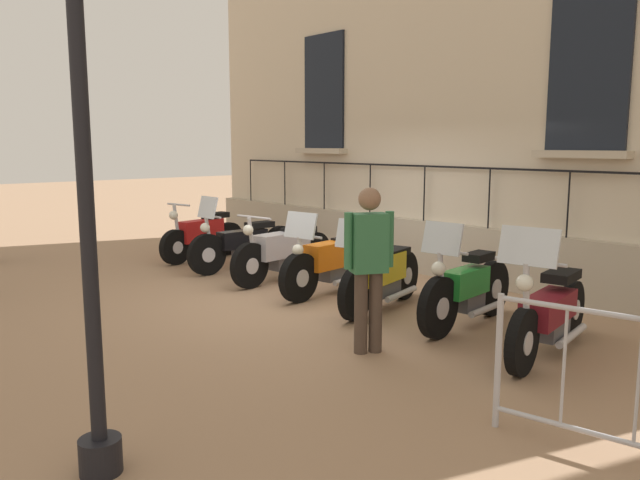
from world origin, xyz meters
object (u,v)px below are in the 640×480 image
object	(u,v)px
motorcycle_silver	(284,252)
motorcycle_maroon	(549,314)
motorcycle_green	(466,290)
motorcycle_red	(203,237)
motorcycle_black	(244,244)
motorcycle_yellow	(381,275)
motorcycle_orange	(334,262)
pedestrian_walking	(369,260)

from	to	relation	value
motorcycle_silver	motorcycle_maroon	distance (m)	4.60
motorcycle_silver	motorcycle_green	distance (m)	3.43
motorcycle_red	motorcycle_black	world-z (taller)	motorcycle_black
motorcycle_red	motorcycle_green	xyz separation A→B (m)	(-0.09, 5.87, 0.01)
motorcycle_yellow	motorcycle_green	bearing A→B (deg)	99.11
motorcycle_yellow	motorcycle_maroon	world-z (taller)	motorcycle_maroon
motorcycle_black	motorcycle_orange	bearing A→B (deg)	90.70
motorcycle_red	motorcycle_silver	size ratio (longest dim) A/B	0.90
motorcycle_yellow	pedestrian_walking	xyz separation A→B (m)	(1.35, 1.09, 0.52)
motorcycle_green	motorcycle_maroon	xyz separation A→B (m)	(0.21, 1.17, -0.01)
motorcycle_black	motorcycle_silver	world-z (taller)	motorcycle_black
motorcycle_orange	motorcycle_red	bearing A→B (deg)	-88.89
motorcycle_black	motorcycle_maroon	world-z (taller)	motorcycle_maroon
motorcycle_red	motorcycle_silver	world-z (taller)	motorcycle_red
motorcycle_silver	motorcycle_green	world-z (taller)	motorcycle_green
motorcycle_orange	motorcycle_black	bearing A→B (deg)	-89.30
motorcycle_yellow	pedestrian_walking	size ratio (longest dim) A/B	1.14
motorcycle_green	motorcycle_yellow	bearing A→B (deg)	-80.89
motorcycle_green	motorcycle_maroon	distance (m)	1.19
motorcycle_orange	motorcycle_yellow	distance (m)	1.12
pedestrian_walking	motorcycle_orange	bearing A→B (deg)	-124.67
motorcycle_orange	motorcycle_maroon	distance (m)	3.48
motorcycle_red	motorcycle_green	bearing A→B (deg)	90.85
pedestrian_walking	motorcycle_black	bearing A→B (deg)	-108.48
pedestrian_walking	motorcycle_maroon	bearing A→B (deg)	136.06
motorcycle_green	pedestrian_walking	world-z (taller)	pedestrian_walking
motorcycle_black	motorcycle_maroon	bearing A→B (deg)	88.37
motorcycle_silver	motorcycle_orange	distance (m)	1.12
motorcycle_silver	motorcycle_maroon	xyz separation A→B (m)	(0.14, 4.60, -0.03)
motorcycle_silver	pedestrian_walking	size ratio (longest dim) A/B	1.26
motorcycle_silver	motorcycle_yellow	distance (m)	2.23
motorcycle_red	motorcycle_maroon	xyz separation A→B (m)	(0.12, 7.04, 0.00)
motorcycle_red	motorcycle_orange	distance (m)	3.57
motorcycle_black	motorcycle_green	distance (m)	4.58
motorcycle_silver	pedestrian_walking	distance (m)	3.67
pedestrian_walking	motorcycle_red	bearing A→B (deg)	-104.13
motorcycle_orange	motorcycle_green	xyz separation A→B (m)	(-0.02, 2.31, -0.01)
motorcycle_silver	motorcycle_maroon	size ratio (longest dim) A/B	1.02
motorcycle_red	motorcycle_maroon	bearing A→B (deg)	89.01
motorcycle_green	motorcycle_silver	bearing A→B (deg)	-88.90
motorcycle_orange	motorcycle_maroon	size ratio (longest dim) A/B	1.04
motorcycle_red	motorcycle_green	world-z (taller)	motorcycle_green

